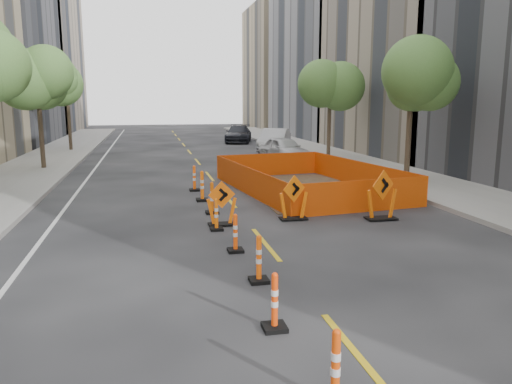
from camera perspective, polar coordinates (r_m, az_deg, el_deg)
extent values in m
plane|color=black|center=(9.47, 6.77, -12.60)|extent=(140.00, 140.00, 0.00)
cube|color=gray|center=(23.74, 18.04, 1.17)|extent=(4.00, 90.00, 0.15)
cube|color=gray|center=(65.67, -25.47, 15.00)|extent=(12.00, 20.00, 20.00)
cube|color=gray|center=(37.85, 20.27, 14.85)|extent=(12.00, 16.00, 14.00)
cube|color=gray|center=(52.73, 10.53, 17.17)|extent=(12.00, 18.00, 20.00)
cube|color=tan|center=(69.86, 4.50, 13.97)|extent=(12.00, 14.00, 16.00)
cylinder|color=#382B1E|center=(28.84, -23.28, 5.40)|extent=(0.24, 0.24, 3.15)
sphere|color=#467532|center=(28.77, -23.72, 11.30)|extent=(2.80, 2.80, 2.80)
cylinder|color=#382B1E|center=(38.68, -20.51, 6.67)|extent=(0.24, 0.24, 3.15)
sphere|color=#467532|center=(38.63, -20.80, 11.07)|extent=(2.80, 2.80, 2.80)
cylinder|color=#382B1E|center=(23.26, 16.96, 4.78)|extent=(0.24, 0.24, 3.15)
sphere|color=#467532|center=(23.18, 17.36, 12.11)|extent=(2.80, 2.80, 2.80)
cylinder|color=#382B1E|center=(32.34, 8.32, 6.60)|extent=(0.24, 0.24, 3.15)
sphere|color=#467532|center=(32.28, 8.46, 11.87)|extent=(2.80, 2.80, 2.80)
imported|color=silver|center=(30.86, 3.23, 4.95)|extent=(2.63, 4.60, 1.47)
imported|color=#ACACB1|center=(36.23, 2.13, 5.93)|extent=(3.61, 5.35, 1.67)
imported|color=black|center=(44.42, -2.02, 6.66)|extent=(3.35, 5.56, 1.51)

